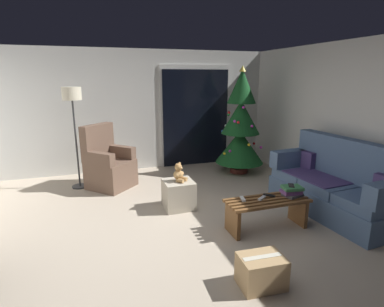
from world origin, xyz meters
name	(u,v)px	position (x,y,z in m)	size (l,w,h in m)	color
ground_plane	(180,232)	(0.00, 0.00, 0.00)	(7.00, 7.00, 0.00)	#B2A38E
wall_back	(139,111)	(0.00, 3.06, 1.25)	(5.72, 0.12, 2.50)	silver
wall_right	(365,125)	(2.86, 0.00, 1.25)	(0.12, 6.00, 2.50)	silver
patio_door_frame	(196,116)	(1.24, 2.99, 1.10)	(1.60, 0.02, 2.20)	silver
patio_door_glass	(196,118)	(1.24, 2.97, 1.05)	(1.50, 0.02, 2.10)	black
couch	(335,186)	(2.32, -0.12, 0.40)	(0.92, 1.99, 1.08)	slate
coffee_table	(267,209)	(1.11, -0.26, 0.27)	(1.10, 0.40, 0.41)	brown
remote_silver	(262,198)	(1.05, -0.22, 0.42)	(0.04, 0.16, 0.02)	#ADADB2
remote_white	(243,199)	(0.80, -0.17, 0.42)	(0.04, 0.16, 0.02)	silver
remote_black	(269,195)	(1.19, -0.17, 0.42)	(0.04, 0.16, 0.02)	black
book_stack	(292,191)	(1.48, -0.26, 0.48)	(0.29, 0.24, 0.14)	#4C4C51
cell_phone	(291,185)	(1.47, -0.24, 0.55)	(0.07, 0.14, 0.01)	black
christmas_tree	(240,127)	(1.89, 2.08, 0.95)	(0.97, 0.97, 2.16)	#4C1E19
armchair	(108,165)	(-0.74, 2.04, 0.40)	(0.97, 0.97, 1.13)	brown
floor_lamp	(73,104)	(-1.25, 2.19, 1.51)	(0.32, 0.32, 1.78)	#2D2D30
ottoman	(179,194)	(0.20, 0.74, 0.21)	(0.44, 0.44, 0.43)	#B2A893
teddy_bear_honey	(179,174)	(0.21, 0.74, 0.55)	(0.21, 0.22, 0.29)	tan
cardboard_box_taped_mid_floor	(261,271)	(0.45, -1.25, 0.15)	(0.44, 0.34, 0.31)	tan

